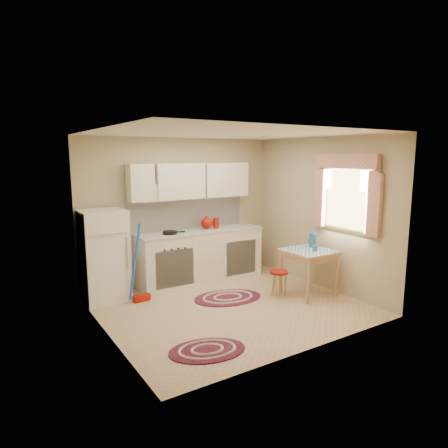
{
  "coord_description": "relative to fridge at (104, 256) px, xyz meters",
  "views": [
    {
      "loc": [
        -3.09,
        -4.67,
        2.19
      ],
      "look_at": [
        0.05,
        0.25,
        1.19
      ],
      "focal_mm": 32.0,
      "sensor_mm": 36.0,
      "label": 1
    }
  ],
  "objects": [
    {
      "name": "coffee_pot",
      "position": [
        3.0,
        -1.36,
        0.17
      ],
      "size": [
        0.16,
        0.14,
        0.3
      ],
      "primitive_type": null,
      "rotation": [
        0.0,
        0.0,
        0.08
      ],
      "color": "#28587B",
      "rests_on": "table"
    },
    {
      "name": "red_kettle",
      "position": [
        1.83,
        0.05,
        0.33
      ],
      "size": [
        0.22,
        0.2,
        0.22
      ],
      "primitive_type": null,
      "rotation": [
        0.0,
        0.0,
        0.01
      ],
      "color": "#971205",
      "rests_on": "countertop"
    },
    {
      "name": "table",
      "position": [
        2.81,
        -1.48,
        -0.34
      ],
      "size": [
        0.72,
        0.72,
        0.72
      ],
      "primitive_type": "cube",
      "color": "tan",
      "rests_on": "ground"
    },
    {
      "name": "room_shell",
      "position": [
        1.62,
        -1.01,
        0.9
      ],
      "size": [
        3.64,
        3.6,
        2.52
      ],
      "color": "tan",
      "rests_on": "ground"
    },
    {
      "name": "rug_left",
      "position": [
        0.49,
        -2.25,
        -0.69
      ],
      "size": [
        1.02,
        0.81,
        0.02
      ],
      "primitive_type": null,
      "rotation": [
        0.0,
        0.0,
        -0.27
      ],
      "color": "maroon",
      "rests_on": "ground"
    },
    {
      "name": "mug",
      "position": [
        2.84,
        -1.58,
        0.07
      ],
      "size": [
        0.1,
        0.1,
        0.1
      ],
      "primitive_type": "cylinder",
      "rotation": [
        0.0,
        0.0,
        0.33
      ],
      "color": "#28587B",
      "rests_on": "table"
    },
    {
      "name": "countertop",
      "position": [
        1.69,
        0.05,
        0.2
      ],
      "size": [
        2.27,
        0.62,
        0.04
      ],
      "primitive_type": "cube",
      "color": "#B8B6AE",
      "rests_on": "base_cabinets"
    },
    {
      "name": "base_cabinets",
      "position": [
        1.69,
        0.05,
        -0.26
      ],
      "size": [
        2.25,
        0.6,
        0.88
      ],
      "primitive_type": "cube",
      "color": "silver",
      "rests_on": "ground"
    },
    {
      "name": "rug_center",
      "position": [
        1.62,
        -0.95,
        -0.69
      ],
      "size": [
        1.2,
        0.92,
        0.02
      ],
      "primitive_type": null,
      "rotation": [
        0.0,
        0.0,
        -0.2
      ],
      "color": "maroon",
      "rests_on": "ground"
    },
    {
      "name": "stool",
      "position": [
        2.33,
        -1.32,
        -0.49
      ],
      "size": [
        0.31,
        0.31,
        0.42
      ],
      "primitive_type": "cylinder",
      "rotation": [
        0.0,
        0.0,
        0.05
      ],
      "color": "#971205",
      "rests_on": "ground"
    },
    {
      "name": "broom",
      "position": [
        0.45,
        -0.35,
        -0.1
      ],
      "size": [
        0.29,
        0.14,
        1.2
      ],
      "primitive_type": null,
      "rotation": [
        0.0,
        0.0,
        0.07
      ],
      "color": "blue",
      "rests_on": "ground"
    },
    {
      "name": "frying_pan",
      "position": [
        1.1,
        0.0,
        0.24
      ],
      "size": [
        0.3,
        0.3,
        0.05
      ],
      "primitive_type": "cylinder",
      "rotation": [
        0.0,
        0.0,
        -0.32
      ],
      "color": "black",
      "rests_on": "countertop"
    },
    {
      "name": "red_canister",
      "position": [
        2.02,
        0.05,
        0.3
      ],
      "size": [
        0.14,
        0.14,
        0.16
      ],
      "primitive_type": "cylinder",
      "rotation": [
        0.0,
        0.0,
        -0.42
      ],
      "color": "#971205",
      "rests_on": "countertop"
    },
    {
      "name": "fridge",
      "position": [
        0.0,
        0.0,
        0.0
      ],
      "size": [
        0.65,
        0.6,
        1.4
      ],
      "primitive_type": "cube",
      "color": "white",
      "rests_on": "ground"
    }
  ]
}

